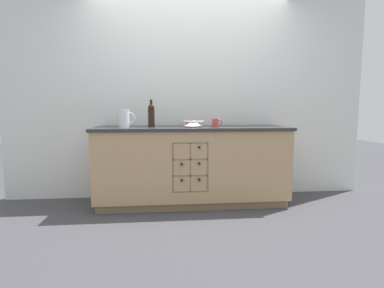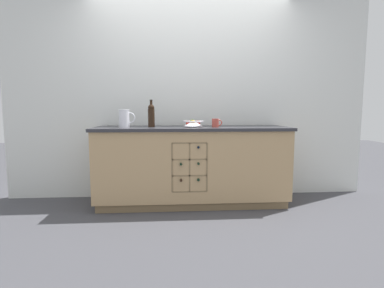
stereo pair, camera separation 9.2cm
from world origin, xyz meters
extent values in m
plane|color=#424247|center=(0.00, 0.00, 0.00)|extent=(14.00, 14.00, 0.00)
cube|color=silver|center=(0.00, 0.39, 1.27)|extent=(4.60, 0.06, 2.55)
cube|color=olive|center=(0.00, 0.00, 0.04)|extent=(2.14, 0.57, 0.09)
cube|color=tan|center=(0.00, 0.00, 0.49)|extent=(2.20, 0.63, 0.79)
cube|color=#2D2D33|center=(0.00, 0.00, 0.90)|extent=(2.24, 0.67, 0.03)
cube|color=olive|center=(-0.05, -0.22, 0.50)|extent=(0.38, 0.01, 0.53)
cube|color=olive|center=(-0.24, -0.27, 0.50)|extent=(0.02, 0.10, 0.53)
cube|color=olive|center=(0.14, -0.27, 0.50)|extent=(0.02, 0.10, 0.53)
cube|color=olive|center=(-0.05, -0.27, 0.23)|extent=(0.38, 0.10, 0.02)
cube|color=olive|center=(-0.05, -0.27, 0.41)|extent=(0.38, 0.10, 0.02)
cube|color=olive|center=(-0.05, -0.27, 0.59)|extent=(0.38, 0.10, 0.02)
cube|color=olive|center=(-0.05, -0.27, 0.76)|extent=(0.38, 0.10, 0.02)
cube|color=olive|center=(-0.05, -0.27, 0.50)|extent=(0.02, 0.10, 0.53)
cylinder|color=black|center=(-0.14, -0.18, 0.36)|extent=(0.07, 0.19, 0.07)
cylinder|color=black|center=(-0.14, -0.31, 0.36)|extent=(0.03, 0.08, 0.03)
cylinder|color=black|center=(0.05, -0.17, 0.37)|extent=(0.08, 0.19, 0.08)
cylinder|color=black|center=(0.05, -0.31, 0.37)|extent=(0.03, 0.08, 0.03)
cylinder|color=black|center=(-0.14, -0.18, 0.54)|extent=(0.07, 0.19, 0.07)
cylinder|color=black|center=(-0.14, -0.31, 0.54)|extent=(0.03, 0.08, 0.03)
cylinder|color=black|center=(0.05, -0.16, 0.54)|extent=(0.07, 0.19, 0.07)
cylinder|color=black|center=(0.05, -0.30, 0.54)|extent=(0.03, 0.08, 0.03)
cylinder|color=black|center=(0.05, -0.14, 0.72)|extent=(0.07, 0.21, 0.07)
cylinder|color=black|center=(0.05, -0.29, 0.72)|extent=(0.03, 0.09, 0.03)
cylinder|color=silver|center=(0.01, -0.02, 0.92)|extent=(0.11, 0.11, 0.01)
cone|color=silver|center=(0.01, -0.02, 0.96)|extent=(0.22, 0.22, 0.06)
torus|color=silver|center=(0.01, -0.02, 0.98)|extent=(0.24, 0.24, 0.02)
sphere|color=red|center=(0.06, 0.00, 0.96)|extent=(0.07, 0.07, 0.07)
sphere|color=gold|center=(0.01, -0.03, 0.96)|extent=(0.07, 0.07, 0.07)
sphere|color=#7FA838|center=(0.01, 0.03, 0.96)|extent=(0.08, 0.08, 0.08)
sphere|color=red|center=(-0.04, 0.00, 0.96)|extent=(0.06, 0.06, 0.06)
cylinder|color=white|center=(-0.76, -0.13, 1.02)|extent=(0.11, 0.11, 0.20)
torus|color=white|center=(-0.76, -0.13, 1.11)|extent=(0.12, 0.12, 0.01)
torus|color=white|center=(-0.70, -0.13, 1.03)|extent=(0.12, 0.01, 0.12)
cylinder|color=#B7473D|center=(0.26, -0.09, 0.97)|extent=(0.08, 0.08, 0.10)
torus|color=#B7473D|center=(0.30, -0.09, 0.97)|extent=(0.07, 0.01, 0.07)
cylinder|color=black|center=(-0.47, -0.02, 1.02)|extent=(0.08, 0.08, 0.21)
sphere|color=black|center=(-0.47, -0.02, 1.14)|extent=(0.07, 0.07, 0.07)
cylinder|color=black|center=(-0.47, -0.02, 1.17)|extent=(0.03, 0.03, 0.09)
cylinder|color=black|center=(-0.47, -0.02, 1.22)|extent=(0.03, 0.03, 0.01)
camera|label=1|loc=(-0.34, -3.47, 1.12)|focal=28.00mm
camera|label=2|loc=(-0.25, -3.48, 1.12)|focal=28.00mm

